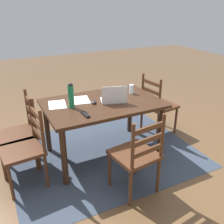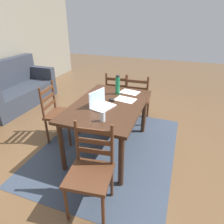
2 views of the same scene
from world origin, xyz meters
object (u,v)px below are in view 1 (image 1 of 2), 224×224
dining_table (102,109)px  chair_far_head (137,155)px  laptop (114,98)px  tv_remote (85,115)px  chair_right_far (25,148)px  drinking_glass (131,89)px  chair_left_near (158,105)px  chair_right_near (20,133)px  computer_mouse (94,102)px  water_bottle (71,95)px

dining_table → chair_far_head: 0.88m
laptop → tv_remote: 0.52m
chair_right_far → laptop: size_ratio=2.56×
dining_table → drinking_glass: (-0.49, -0.11, 0.16)m
chair_left_near → chair_right_near: bearing=-0.2°
drinking_glass → computer_mouse: (0.61, 0.11, -0.05)m
chair_right_near → water_bottle: size_ratio=3.08×
dining_table → tv_remote: tv_remote is taller
water_bottle → computer_mouse: 0.33m
chair_right_near → chair_left_near: bearing=179.8°
laptop → computer_mouse: size_ratio=3.71×
chair_far_head → drinking_glass: bearing=-116.9°
chair_right_far → chair_right_near: same height
laptop → dining_table: bearing=-26.8°
chair_far_head → laptop: (-0.13, -0.79, 0.36)m
chair_right_far → computer_mouse: size_ratio=9.50×
chair_far_head → water_bottle: bearing=-64.2°
tv_remote → computer_mouse: bearing=-130.6°
chair_far_head → water_bottle: (0.41, -0.85, 0.46)m
chair_far_head → drinking_glass: size_ratio=7.36×
chair_far_head → drinking_glass: (-0.49, -0.96, 0.37)m
chair_right_near → tv_remote: chair_right_near is taller
chair_right_far → computer_mouse: 0.98m
chair_right_far → water_bottle: size_ratio=3.08×
chair_right_near → computer_mouse: chair_right_near is taller
chair_left_near → tv_remote: bearing=19.3°
chair_left_near → drinking_glass: bearing=8.0°
dining_table → computer_mouse: (0.11, -0.01, 0.11)m
chair_right_far → chair_right_near: size_ratio=1.00×
computer_mouse → tv_remote: size_ratio=0.59×
chair_right_far → laptop: 1.21m
computer_mouse → tv_remote: (0.23, 0.30, -0.01)m
chair_right_near → computer_mouse: bearing=168.4°
computer_mouse → chair_right_near: bearing=8.5°
laptop → water_bottle: 0.55m
chair_right_far → laptop: laptop is taller
dining_table → drinking_glass: size_ratio=11.34×
chair_right_near → drinking_glass: (-1.52, 0.08, 0.37)m
drinking_glass → computer_mouse: bearing=9.9°
computer_mouse → tv_remote: computer_mouse is taller
chair_left_near → water_bottle: 1.51m
water_bottle → drinking_glass: (-0.90, -0.11, -0.10)m
chair_right_near → tv_remote: bearing=144.7°
water_bottle → tv_remote: (-0.07, 0.29, -0.15)m
tv_remote → drinking_glass: bearing=-157.4°
chair_far_head → drinking_glass: 1.14m
dining_table → water_bottle: water_bottle is taller
dining_table → chair_far_head: (-0.01, 0.85, -0.20)m
chair_right_far → chair_far_head: bearing=147.1°
laptop → drinking_glass: bearing=-153.7°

